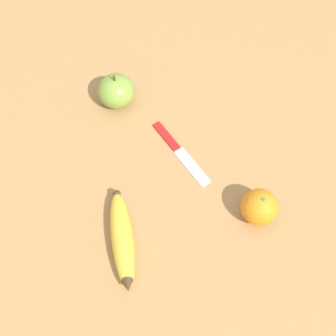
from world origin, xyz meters
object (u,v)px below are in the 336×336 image
object	(u,v)px
paring_knife	(178,150)
apple	(116,91)
banana	(122,239)
orange	(259,207)

from	to	relation	value
paring_knife	apple	bearing A→B (deg)	-79.06
banana	orange	distance (m)	0.25
apple	paring_knife	size ratio (longest dim) A/B	0.50
banana	orange	world-z (taller)	orange
orange	paring_knife	world-z (taller)	orange
orange	apple	bearing A→B (deg)	-102.18
banana	paring_knife	xyz separation A→B (m)	(-0.22, -0.02, -0.02)
apple	banana	bearing A→B (deg)	36.55
banana	paring_knife	size ratio (longest dim) A/B	1.00
apple	paring_knife	distance (m)	0.18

